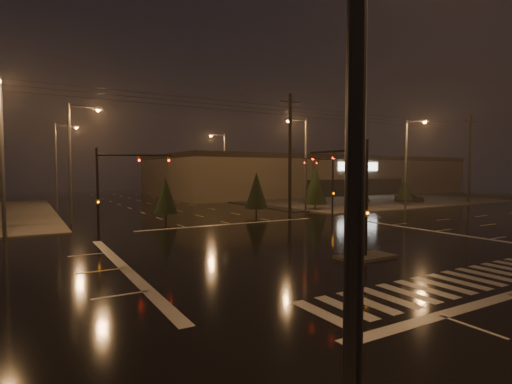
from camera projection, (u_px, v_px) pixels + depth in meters
ground at (315, 245)px, 23.66m from camera, size 140.00×140.00×0.00m
sidewalk_ne at (344, 198)px, 64.64m from camera, size 36.00×36.00×0.12m
median_island at (365, 257)px, 20.21m from camera, size 3.00×1.60×0.15m
crosswalk at (458, 282)px, 15.90m from camera, size 15.00×2.60×0.01m
stop_bar_near at (511, 295)px, 14.18m from camera, size 16.00×0.50×0.01m
stop_bar_far at (232, 224)px, 33.14m from camera, size 16.00×0.50×0.01m
parking_lot at (375, 198)px, 65.44m from camera, size 50.00×24.00×0.08m
retail_building at (308, 174)px, 80.74m from camera, size 60.20×28.30×7.20m
signal_mast_median at (353, 184)px, 20.82m from camera, size 0.25×4.59×6.00m
signal_mast_ne at (327, 178)px, 36.99m from camera, size 4.84×1.86×6.00m
signal_mast_nw at (114, 180)px, 27.41m from camera, size 4.84×1.86×6.00m
streetlight_0 at (376, 55)px, 4.79m from camera, size 2.77×0.32×10.00m
streetlight_1 at (74, 154)px, 33.24m from camera, size 2.77×0.32×10.00m
streetlight_2 at (59, 159)px, 47.03m from camera, size 2.77×0.32×10.00m
streetlight_3 at (304, 158)px, 42.79m from camera, size 2.77×0.32×10.00m
streetlight_4 at (223, 162)px, 60.03m from camera, size 2.77×0.32×10.00m
streetlight_5 at (2, 149)px, 24.93m from camera, size 0.32×2.77×10.00m
streetlight_6 at (408, 158)px, 44.09m from camera, size 0.32×2.77×10.00m
utility_pole_1 at (290, 154)px, 39.44m from camera, size 2.20×0.32×12.00m
utility_pole_2 at (470, 159)px, 54.56m from camera, size 2.20×0.32×12.00m
conifer_0 at (315, 185)px, 44.96m from camera, size 2.73×2.73×4.96m
conifer_1 at (357, 182)px, 48.87m from camera, size 3.03×3.03×5.44m
conifer_2 at (405, 187)px, 51.43m from camera, size 2.08×2.08×3.94m
conifer_3 at (166, 195)px, 34.83m from camera, size 2.04×2.04×3.89m
conifer_4 at (256, 190)px, 39.51m from camera, size 2.30×2.30×4.29m
car_parked at (409, 198)px, 55.88m from camera, size 3.23×4.25×1.35m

